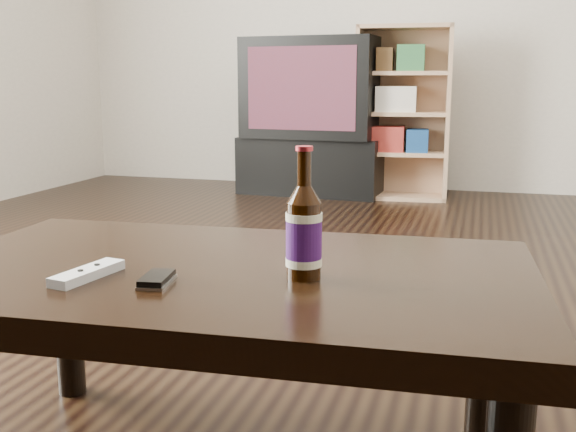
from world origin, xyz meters
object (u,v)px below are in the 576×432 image
(tv, at_px, (314,88))
(beer_bottle, at_px, (304,233))
(coffee_table, at_px, (226,296))
(phone, at_px, (157,280))
(tv_stand, at_px, (313,165))
(remote, at_px, (87,273))
(bookshelf, at_px, (402,110))

(tv, distance_m, beer_bottle, 3.66)
(coffee_table, xyz_separation_m, phone, (-0.08, -0.14, 0.07))
(tv_stand, distance_m, tv, 0.55)
(tv, relative_size, coffee_table, 0.78)
(beer_bottle, distance_m, remote, 0.40)
(bookshelf, xyz_separation_m, coffee_table, (0.07, -3.48, -0.22))
(coffee_table, distance_m, remote, 0.27)
(remote, bearing_deg, phone, 10.73)
(phone, distance_m, remote, 0.14)
(beer_bottle, xyz_separation_m, phone, (-0.24, -0.11, -0.08))
(remote, bearing_deg, tv_stand, 106.92)
(tv, height_order, phone, tv)
(beer_bottle, distance_m, phone, 0.28)
(tv_stand, distance_m, bookshelf, 0.75)
(tv_stand, height_order, remote, remote)
(coffee_table, height_order, remote, remote)
(phone, bearing_deg, bookshelf, 80.82)
(bookshelf, height_order, beer_bottle, bookshelf)
(tv_stand, bearing_deg, phone, -76.71)
(beer_bottle, bearing_deg, coffee_table, 169.34)
(tv, relative_size, phone, 9.65)
(bookshelf, distance_m, coffee_table, 3.49)
(beer_bottle, xyz_separation_m, remote, (-0.38, -0.11, -0.08))
(coffee_table, bearing_deg, tv, 101.25)
(bookshelf, relative_size, coffee_table, 0.95)
(bookshelf, bearing_deg, beer_bottle, -90.38)
(beer_bottle, bearing_deg, bookshelf, 93.90)
(tv_stand, height_order, bookshelf, bookshelf)
(phone, relative_size, remote, 0.60)
(tv_stand, xyz_separation_m, coffee_table, (0.70, -3.52, 0.18))
(coffee_table, distance_m, phone, 0.17)
(coffee_table, bearing_deg, beer_bottle, -10.66)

